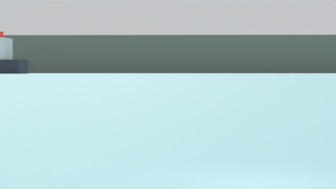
% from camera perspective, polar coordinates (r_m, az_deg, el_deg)
% --- Properties ---
extents(ground_plane, '(4000.00, 4000.00, 0.00)m').
position_cam_1_polar(ground_plane, '(17.92, 7.85, -6.90)').
color(ground_plane, '#386066').
extents(distant_headland, '(977.15, 491.63, 43.04)m').
position_cam_1_polar(distant_headland, '(1051.20, -8.37, 2.88)').
color(distant_headland, '#4C564C').
rests_on(distant_headland, ground_plane).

